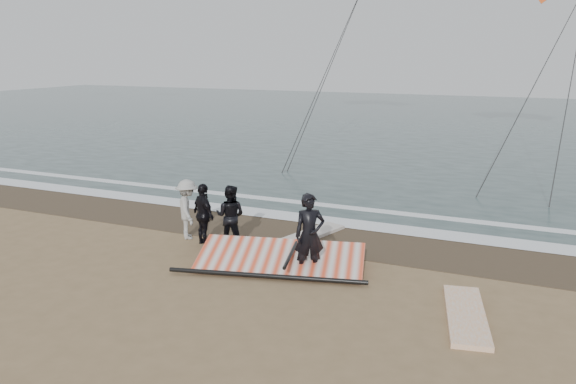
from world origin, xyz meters
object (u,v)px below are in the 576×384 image
board_white (466,315)px  sail_rig (280,259)px  man_main (310,235)px  board_cream (310,235)px

board_white → sail_rig: bearing=156.1°
board_white → man_main: bearing=156.0°
man_main → board_cream: bearing=76.5°
board_cream → man_main: bearing=-51.1°
sail_rig → man_main: bearing=-13.0°
board_white → board_cream: size_ratio=1.07×
board_white → sail_rig: size_ratio=0.58×
man_main → board_white: man_main is taller
man_main → sail_rig: bearing=132.9°
man_main → board_white: (3.64, -0.85, -0.92)m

